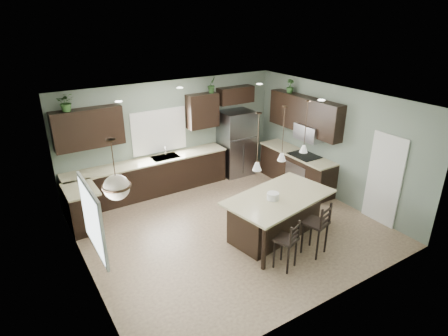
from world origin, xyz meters
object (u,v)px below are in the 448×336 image
at_px(serving_dish, 273,196).
at_px(bar_stool_center, 315,228).
at_px(kitchen_island, 278,216).
at_px(bar_stool_left, 286,244).
at_px(plant_back_left, 66,102).
at_px(refrigerator, 236,143).

height_order(serving_dish, bar_stool_center, bar_stool_center).
distance_m(kitchen_island, bar_stool_left, 1.07).
xyz_separation_m(serving_dish, plant_back_left, (-3.01, 3.37, 1.61)).
xyz_separation_m(refrigerator, plant_back_left, (-4.29, 0.16, 1.68)).
height_order(refrigerator, bar_stool_center, refrigerator).
xyz_separation_m(refrigerator, kitchen_island, (-1.08, -3.18, -0.46)).
distance_m(serving_dish, plant_back_left, 4.80).
xyz_separation_m(bar_stool_left, bar_stool_center, (0.77, 0.04, 0.06)).
distance_m(refrigerator, serving_dish, 3.46).
bearing_deg(kitchen_island, plant_back_left, 123.88).
bearing_deg(bar_stool_center, refrigerator, 62.07).
height_order(kitchen_island, plant_back_left, plant_back_left).
xyz_separation_m(kitchen_island, plant_back_left, (-3.21, 3.34, 2.14)).
bearing_deg(kitchen_island, bar_stool_center, -87.19).
xyz_separation_m(kitchen_island, bar_stool_center, (0.20, -0.87, 0.09)).
relative_size(kitchen_island, serving_dish, 9.33).
height_order(kitchen_island, serving_dish, serving_dish).
bearing_deg(serving_dish, bar_stool_left, -113.58).
distance_m(refrigerator, bar_stool_left, 4.43).
height_order(serving_dish, plant_back_left, plant_back_left).
xyz_separation_m(serving_dish, bar_stool_center, (0.39, -0.83, -0.44)).
height_order(bar_stool_left, bar_stool_center, bar_stool_center).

